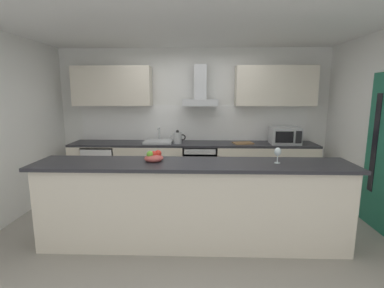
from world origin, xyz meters
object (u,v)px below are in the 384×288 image
Objects in this scene: sink at (159,141)px; chopping_board at (243,143)px; refrigerator at (103,168)px; microwave at (285,136)px; oven at (200,167)px; wine_glass at (278,152)px; fruit_bowl at (154,157)px; range_hood at (200,93)px; kettle at (178,138)px.

chopping_board is (1.52, -0.03, -0.02)m from sink.
refrigerator is 3.35m from microwave.
oven is 4.50× the size of wine_glass.
refrigerator is at bearing 124.72° from fruit_bowl.
range_hood reaches higher than fruit_bowl.
sink is 0.36m from kettle.
microwave is at bearing -0.44° from refrigerator.
wine_glass is at bearing -86.43° from chopping_board.
sink is at bearing 172.75° from kettle.
sink is 2.81× the size of wine_glass.
microwave is at bearing -0.99° from sink.
fruit_bowl is (1.27, -1.83, 0.63)m from refrigerator.
chopping_board reaches higher than oven.
kettle is at bearing 85.97° from fruit_bowl.
wine_glass reaches higher than sink.
sink is 2.50m from wine_glass.
oven is at bearing -0.84° from sink.
sink reaches higher than refrigerator.
oven is 0.68m from kettle.
oven is at bearing 74.01° from fruit_bowl.
chopping_board is (2.56, -0.02, 0.49)m from refrigerator.
sink is 1.86m from fruit_bowl.
fruit_bowl is (-1.41, 0.04, -0.08)m from wine_glass.
microwave reaches higher than fruit_bowl.
microwave is at bearing -6.01° from range_hood.
chopping_board is (0.76, -0.15, -0.88)m from range_hood.
range_hood is 1.17m from chopping_board.
refrigerator is 1.18× the size of range_hood.
chopping_board is at bearing 179.67° from microwave.
sink is at bearing -171.02° from range_hood.
chopping_board is at bearing 54.52° from fruit_bowl.
range_hood is at bearing 90.00° from oven.
oven is 2.77× the size of kettle.
fruit_bowl is 0.65× the size of chopping_board.
microwave is 2.81× the size of wine_glass.
sink reaches higher than fruit_bowl.
range_hood is 3.27× the size of fruit_bowl.
wine_glass is at bearing -64.87° from oven.
oven is at bearing -90.00° from range_hood.
kettle reaches higher than oven.
range_hood is at bearing 168.67° from chopping_board.
wine_glass is at bearing -1.72° from fruit_bowl.
refrigerator is (-1.80, -0.00, -0.03)m from oven.
kettle is (-1.89, -0.01, -0.04)m from microwave.
range_hood is at bearing 113.69° from wine_glass.
refrigerator is 2.50× the size of chopping_board.
range_hood reaches higher than refrigerator.
range_hood is 2.29m from wine_glass.
range_hood reaches higher than wine_glass.
kettle is (0.35, -0.04, 0.08)m from sink.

